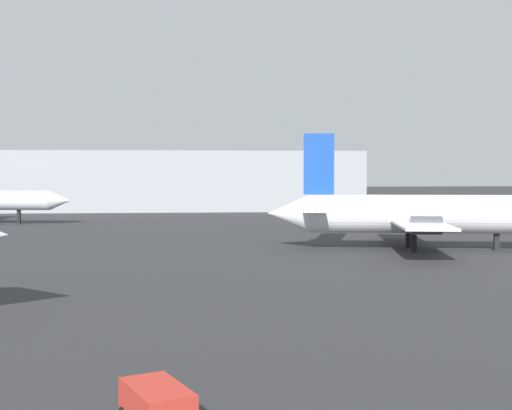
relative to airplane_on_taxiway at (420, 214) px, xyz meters
The scene contains 3 objects.
airplane_on_taxiway is the anchor object (origin of this frame).
baggage_cart 45.15m from the airplane_on_taxiway, 116.92° to the right, with size 2.17×2.72×1.30m.
terminal_building 72.81m from the airplane_on_taxiway, 115.43° to the left, with size 81.49×18.60×10.40m, color #999EA3.
Camera 1 is at (-0.01, -9.11, 6.82)m, focal length 47.71 mm.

